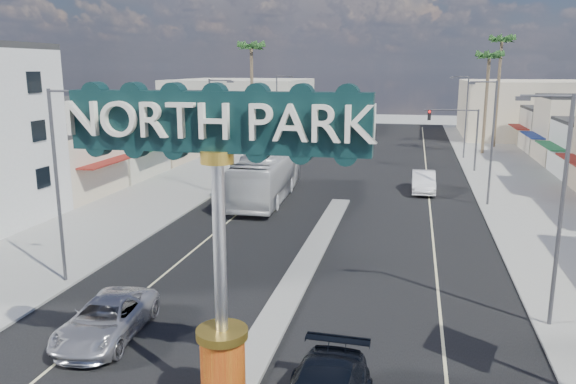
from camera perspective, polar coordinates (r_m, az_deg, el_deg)
The scene contains 24 objects.
ground at distance 43.44m, azimuth 5.59°, elevation -0.67°, with size 160.00×160.00×0.00m, color gray.
road at distance 43.44m, azimuth 5.59°, elevation -0.66°, with size 20.00×120.00×0.01m, color black.
median_island at distance 28.25m, azimuth 1.50°, elevation -7.80°, with size 1.30×30.00×0.16m, color gray.
sidewalk_left at distance 47.16m, azimuth -11.54°, elevation 0.27°, with size 8.00×120.00×0.12m, color gray.
sidewalk_right at distance 44.05m, azimuth 23.97°, elevation -1.45°, with size 8.00×120.00×0.12m, color gray.
storefront_row_left at distance 62.58m, azimuth -15.23°, elevation 5.81°, with size 12.00×42.00×6.00m, color beige.
backdrop_far_left at distance 91.29m, azimuth -4.71°, elevation 8.83°, with size 20.00×20.00×8.00m, color #B7B29E.
backdrop_far_right at distance 88.82m, azimuth 23.81°, elevation 7.72°, with size 20.00×20.00×8.00m, color beige.
gateway_sign at distance 15.38m, azimuth -7.07°, elevation -2.55°, with size 8.20×1.50×9.15m.
traffic_signal_left at distance 58.04m, azimuth -1.67°, elevation 7.01°, with size 5.09×0.45×6.00m.
traffic_signal_right at distance 56.42m, azimuth 16.84°, elevation 6.31°, with size 5.09×0.45×6.00m.
streetlight_l_near at distance 27.33m, azimuth -22.19°, elevation 1.42°, with size 2.03×0.22×9.00m.
streetlight_l_mid at distance 45.02m, azimuth -7.64°, elevation 6.29°, with size 2.03×0.22×9.00m.
streetlight_l_far at distance 66.02m, azimuth -1.01°, elevation 8.38°, with size 2.03×0.22×9.00m.
streetlight_r_near at distance 23.15m, azimuth 25.71°, elevation -0.78°, with size 2.03×0.22×9.00m.
streetlight_r_mid at distance 42.61m, azimuth 19.86°, elevation 5.31°, with size 2.03×0.22×9.00m.
streetlight_r_far at distance 64.40m, azimuth 17.52°, elevation 7.69°, with size 2.03×0.22×9.00m.
palm_left_far at distance 64.59m, azimuth -3.74°, elevation 13.97°, with size 2.60×2.60×13.10m.
palm_right_mid at distance 68.45m, azimuth 19.76°, elevation 12.45°, with size 2.60×2.60×12.10m.
palm_right_far at distance 74.69m, azimuth 20.87°, elevation 13.69°, with size 2.60×2.60×14.10m.
suv_left at distance 22.47m, azimuth -17.97°, elevation -12.20°, with size 2.43×5.28×1.47m, color silver.
car_parked_left at distance 45.17m, azimuth -5.80°, elevation 0.85°, with size 1.83×4.56×1.55m, color slate.
car_parked_right at distance 46.60m, azimuth 13.60°, elevation 1.01°, with size 1.80×5.17×1.70m, color white.
city_bus at distance 42.79m, azimuth -2.17°, elevation 1.69°, with size 3.08×13.18×3.67m, color silver.
Camera 1 is at (5.06, -11.99, 9.92)m, focal length 35.00 mm.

